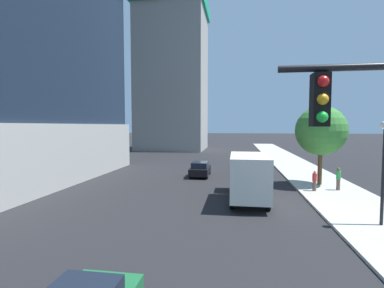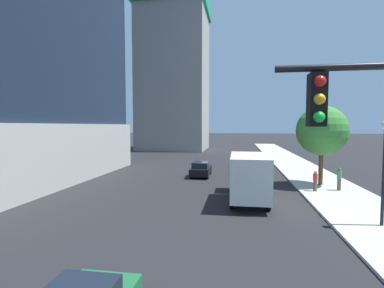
# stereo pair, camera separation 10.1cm
# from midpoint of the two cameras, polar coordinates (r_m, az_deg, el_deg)

# --- Properties ---
(sidewalk) EXTENTS (5.33, 120.00, 0.15)m
(sidewalk) POSITION_cam_midpoint_polar(r_m,az_deg,el_deg) (24.34, 27.34, -9.01)
(sidewalk) COLOR #B2AFA8
(sidewalk) RESTS_ON ground
(construction_building) EXTENTS (14.88, 14.76, 39.31)m
(construction_building) POSITION_cam_midpoint_polar(r_m,az_deg,el_deg) (64.77, -3.52, 14.82)
(construction_building) COLOR #9E9B93
(construction_building) RESTS_ON ground
(street_tree) EXTENTS (4.26, 4.26, 6.81)m
(street_tree) POSITION_cam_midpoint_polar(r_m,az_deg,el_deg) (26.85, 24.64, 2.41)
(street_tree) COLOR brown
(street_tree) RESTS_ON sidewalk
(car_black) EXTENTS (1.87, 4.19, 1.53)m
(car_black) POSITION_cam_midpoint_polar(r_m,az_deg,el_deg) (29.62, 1.89, -5.04)
(car_black) COLOR black
(car_black) RESTS_ON ground
(car_red) EXTENTS (1.82, 4.30, 1.38)m
(car_red) POSITION_cam_midpoint_polar(r_m,az_deg,el_deg) (36.62, 10.37, -3.52)
(car_red) COLOR red
(car_red) RESTS_ON ground
(car_gray) EXTENTS (1.78, 4.25, 1.42)m
(car_gray) POSITION_cam_midpoint_polar(r_m,az_deg,el_deg) (30.58, 10.63, -4.91)
(car_gray) COLOR slate
(car_gray) RESTS_ON ground
(box_truck) EXTENTS (2.48, 7.39, 3.29)m
(box_truck) POSITION_cam_midpoint_polar(r_m,az_deg,el_deg) (20.36, 11.46, -6.10)
(box_truck) COLOR #B21E1E
(box_truck) RESTS_ON ground
(pedestrian_red_shirt) EXTENTS (0.34, 0.34, 1.58)m
(pedestrian_red_shirt) POSITION_cam_midpoint_polar(r_m,az_deg,el_deg) (24.41, 23.55, -6.77)
(pedestrian_red_shirt) COLOR brown
(pedestrian_red_shirt) RESTS_ON sidewalk
(pedestrian_green_shirt) EXTENTS (0.34, 0.34, 1.79)m
(pedestrian_green_shirt) POSITION_cam_midpoint_polar(r_m,az_deg,el_deg) (25.46, 27.48, -6.19)
(pedestrian_green_shirt) COLOR brown
(pedestrian_green_shirt) RESTS_ON sidewalk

